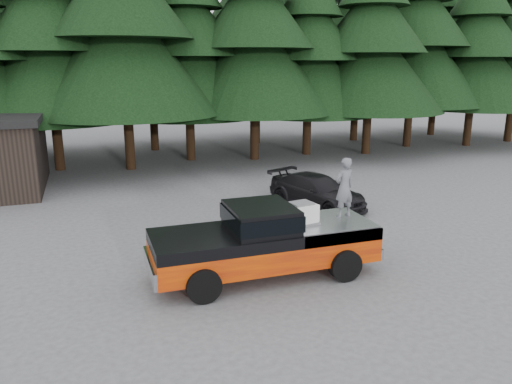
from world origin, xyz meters
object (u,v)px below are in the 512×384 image
object	(u,v)px
pickup_truck	(264,251)
man_on_bed	(344,187)
air_compressor	(301,214)
parked_car	(317,191)

from	to	relation	value
pickup_truck	man_on_bed	bearing A→B (deg)	4.01
air_compressor	man_on_bed	size ratio (longest dim) A/B	0.45
pickup_truck	man_on_bed	world-z (taller)	man_on_bed
pickup_truck	parked_car	bearing A→B (deg)	52.72
man_on_bed	parked_car	bearing A→B (deg)	-121.98
parked_car	air_compressor	bearing A→B (deg)	-141.20
man_on_bed	parked_car	distance (m)	5.75
pickup_truck	man_on_bed	distance (m)	2.80
parked_car	pickup_truck	bearing A→B (deg)	-148.74
man_on_bed	pickup_truck	bearing A→B (deg)	-9.44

